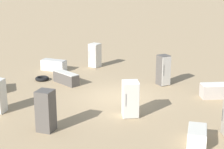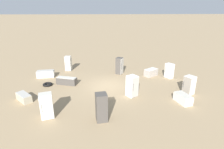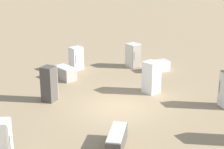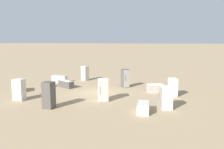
# 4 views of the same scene
# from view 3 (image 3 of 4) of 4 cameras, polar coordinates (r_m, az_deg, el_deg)

# --- Properties ---
(ground_plane) EXTENTS (1000.00, 1000.00, 0.00)m
(ground_plane) POSITION_cam_3_polar(r_m,az_deg,el_deg) (18.77, 0.75, -5.06)
(ground_plane) COLOR #9E8460
(discarded_fridge_0) EXTENTS (1.04, 1.04, 1.76)m
(discarded_fridge_0) POSITION_cam_3_polar(r_m,az_deg,el_deg) (20.57, 6.06, -0.40)
(discarded_fridge_0) COLOR white
(discarded_fridge_0) RESTS_ON ground_plane
(discarded_fridge_3) EXTENTS (0.91, 0.97, 1.56)m
(discarded_fridge_3) POSITION_cam_3_polar(r_m,az_deg,el_deg) (24.42, -5.45, 2.40)
(discarded_fridge_3) COLOR white
(discarded_fridge_3) RESTS_ON ground_plane
(discarded_fridge_4) EXTENTS (0.79, 0.82, 1.72)m
(discarded_fridge_4) POSITION_cam_3_polar(r_m,az_deg,el_deg) (14.35, -16.57, -9.89)
(discarded_fridge_4) COLOR beige
(discarded_fridge_4) RESTS_ON ground_plane
(discarded_fridge_5) EXTENTS (0.93, 0.92, 1.86)m
(discarded_fridge_5) POSITION_cam_3_polar(r_m,az_deg,el_deg) (19.56, -9.55, -1.41)
(discarded_fridge_5) COLOR #4C4742
(discarded_fridge_5) RESTS_ON ground_plane
(discarded_fridge_6) EXTENTS (0.99, 1.52, 0.68)m
(discarded_fridge_6) POSITION_cam_3_polar(r_m,az_deg,el_deg) (24.49, 7.05, 1.31)
(discarded_fridge_6) COLOR silver
(discarded_fridge_6) RESTS_ON ground_plane
(discarded_fridge_7) EXTENTS (1.64, 1.39, 0.78)m
(discarded_fridge_7) POSITION_cam_3_polar(r_m,az_deg,el_deg) (22.91, -7.17, 0.23)
(discarded_fridge_7) COLOR #A89E93
(discarded_fridge_7) RESTS_ON ground_plane
(discarded_fridge_10) EXTENTS (2.00, 1.28, 0.72)m
(discarded_fridge_10) POSITION_cam_3_polar(r_m,az_deg,el_deg) (15.00, 0.73, -9.92)
(discarded_fridge_10) COLOR #4C4742
(discarded_fridge_10) RESTS_ON ground_plane
(discarded_fridge_11) EXTENTS (1.03, 1.00, 1.58)m
(discarded_fridge_11) POSITION_cam_3_polar(r_m,az_deg,el_deg) (25.10, 3.24, 2.93)
(discarded_fridge_11) COLOR silver
(discarded_fridge_11) RESTS_ON ground_plane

